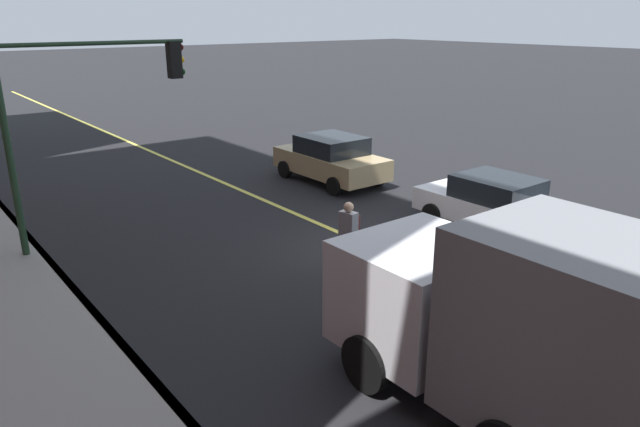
# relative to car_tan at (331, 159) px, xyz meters

# --- Properties ---
(ground) EXTENTS (200.00, 200.00, 0.00)m
(ground) POSITION_rel_car_tan_xyz_m (-5.51, 3.01, -0.80)
(ground) COLOR black
(sidewalk_slab) EXTENTS (80.00, 3.29, 0.15)m
(sidewalk_slab) POSITION_rel_car_tan_xyz_m (-5.51, 11.15, -0.73)
(sidewalk_slab) COLOR gray
(sidewalk_slab) RESTS_ON ground
(curb_edge) EXTENTS (80.00, 0.16, 0.15)m
(curb_edge) POSITION_rel_car_tan_xyz_m (-5.51, 9.58, -0.73)
(curb_edge) COLOR slate
(curb_edge) RESTS_ON ground
(lane_stripe_center) EXTENTS (80.00, 0.16, 0.01)m
(lane_stripe_center) POSITION_rel_car_tan_xyz_m (-5.51, 3.01, -0.80)
(lane_stripe_center) COLOR #D8CC4C
(lane_stripe_center) RESTS_ON ground
(car_tan) EXTENTS (4.15, 2.11, 1.57)m
(car_tan) POSITION_rel_car_tan_xyz_m (0.00, 0.00, 0.00)
(car_tan) COLOR tan
(car_tan) RESTS_ON ground
(car_white) EXTENTS (4.42, 1.93, 1.48)m
(car_white) POSITION_rel_car_tan_xyz_m (-6.56, -0.26, -0.06)
(car_white) COLOR silver
(car_white) RESTS_ON ground
(truck_gray) EXTENTS (7.38, 2.43, 2.97)m
(truck_gray) POSITION_rel_car_tan_xyz_m (-12.51, 5.94, 0.78)
(truck_gray) COLOR silver
(truck_gray) RESTS_ON ground
(pedestrian_with_backpack) EXTENTS (0.42, 0.41, 1.63)m
(pedestrian_with_backpack) POSITION_rel_car_tan_xyz_m (-6.10, 4.44, 0.14)
(pedestrian_with_backpack) COLOR #262D4C
(pedestrian_with_backpack) RESTS_ON ground
(traffic_light_mast) EXTENTS (0.28, 4.39, 5.11)m
(traffic_light_mast) POSITION_rel_car_tan_xyz_m (-0.97, 8.14, 2.75)
(traffic_light_mast) COLOR #1E3823
(traffic_light_mast) RESTS_ON ground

